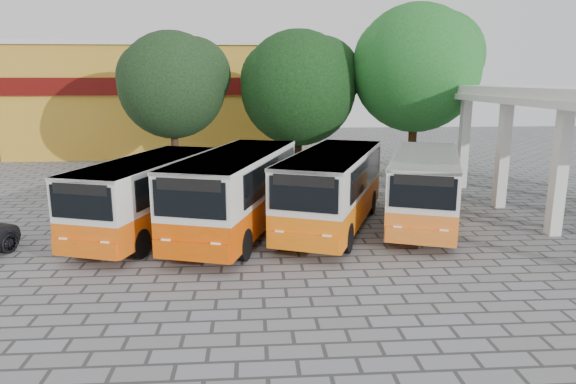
{
  "coord_description": "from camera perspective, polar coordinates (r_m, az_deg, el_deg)",
  "views": [
    {
      "loc": [
        -3.36,
        -15.93,
        5.75
      ],
      "look_at": [
        -2.03,
        3.17,
        1.5
      ],
      "focal_mm": 32.0,
      "sensor_mm": 36.0,
      "label": 1
    }
  ],
  "objects": [
    {
      "name": "ground",
      "position": [
        17.26,
        7.53,
        -7.05
      ],
      "size": [
        90.0,
        90.0,
        0.0
      ],
      "primitive_type": "plane",
      "color": "slate",
      "rests_on": "ground"
    },
    {
      "name": "shophouse_block",
      "position": [
        42.63,
        -14.53,
        9.99
      ],
      "size": [
        20.4,
        10.4,
        8.3
      ],
      "color": "gold",
      "rests_on": "ground"
    },
    {
      "name": "bus_far_left",
      "position": [
        19.82,
        -15.32,
        0.07
      ],
      "size": [
        4.69,
        8.32,
        2.82
      ],
      "rotation": [
        0.0,
        0.0,
        -0.32
      ],
      "color": "#EC5B09",
      "rests_on": "ground"
    },
    {
      "name": "bus_centre_left",
      "position": [
        19.15,
        -5.73,
        0.45
      ],
      "size": [
        4.96,
        9.01,
        3.06
      ],
      "rotation": [
        0.0,
        0.0,
        -0.3
      ],
      "color": "#E14B00",
      "rests_on": "ground"
    },
    {
      "name": "bus_centre_right",
      "position": [
        19.84,
        4.99,
        0.78
      ],
      "size": [
        5.38,
        8.88,
        2.99
      ],
      "rotation": [
        0.0,
        0.0,
        -0.38
      ],
      "color": "orange",
      "rests_on": "ground"
    },
    {
      "name": "bus_far_right",
      "position": [
        21.02,
        14.96,
        0.84
      ],
      "size": [
        4.94,
        8.44,
        2.85
      ],
      "rotation": [
        0.0,
        0.0,
        -0.35
      ],
      "color": "orange",
      "rests_on": "ground"
    },
    {
      "name": "tree_left",
      "position": [
        30.69,
        -12.62,
        11.89
      ],
      "size": [
        6.4,
        6.09,
        8.42
      ],
      "color": "#432E1E",
      "rests_on": "ground"
    },
    {
      "name": "tree_middle",
      "position": [
        30.43,
        1.31,
        11.87
      ],
      "size": [
        7.02,
        6.69,
        8.53
      ],
      "color": "black",
      "rests_on": "ground"
    },
    {
      "name": "tree_right",
      "position": [
        30.79,
        14.22,
        13.61
      ],
      "size": [
        7.55,
        7.19,
        9.89
      ],
      "color": "#3D250F",
      "rests_on": "ground"
    }
  ]
}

